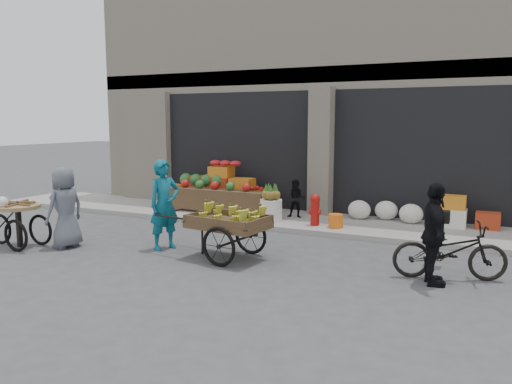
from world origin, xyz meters
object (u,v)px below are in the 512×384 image
at_px(seated_person, 296,199).
at_px(tricycle_cart, 18,219).
at_px(vendor_woman, 164,205).
at_px(bicycle, 450,251).
at_px(vendor_grey, 65,208).
at_px(fire_hydrant, 315,208).
at_px(banana_cart, 226,220).
at_px(cyclist, 434,234).
at_px(orange_bucket, 336,221).
at_px(pineapple_bin, 271,210).

distance_m(seated_person, tricycle_cart, 6.10).
distance_m(vendor_woman, tricycle_cart, 2.90).
relative_size(vendor_woman, bicycle, 1.01).
xyz_separation_m(tricycle_cart, vendor_grey, (0.86, 0.37, 0.22)).
xyz_separation_m(fire_hydrant, banana_cart, (-0.69, -2.88, 0.20)).
height_order(banana_cart, cyclist, cyclist).
distance_m(bicycle, cyclist, 0.55).
bearing_deg(tricycle_cart, cyclist, 8.35).
bearing_deg(bicycle, orange_bucket, 30.33).
height_order(pineapple_bin, cyclist, cyclist).
xyz_separation_m(orange_bucket, banana_cart, (-1.19, -2.83, 0.44)).
height_order(seated_person, banana_cart, seated_person).
height_order(tricycle_cart, bicycle, tricycle_cart).
relative_size(seated_person, banana_cart, 0.38).
distance_m(fire_hydrant, vendor_grey, 5.26).
bearing_deg(bicycle, banana_cart, 80.62).
relative_size(seated_person, vendor_woman, 0.54).
distance_m(pineapple_bin, banana_cart, 2.98).
distance_m(tricycle_cart, vendor_grey, 0.97).
relative_size(banana_cart, tricycle_cart, 1.71).
height_order(pineapple_bin, orange_bucket, pineapple_bin).
xyz_separation_m(orange_bucket, vendor_grey, (-4.38, -3.49, 0.52)).
distance_m(fire_hydrant, banana_cart, 2.97).
relative_size(seated_person, vendor_grey, 0.59).
bearing_deg(orange_bucket, banana_cart, -112.73).
height_order(fire_hydrant, seated_person, seated_person).
bearing_deg(tricycle_cart, fire_hydrant, 39.70).
relative_size(pineapple_bin, orange_bucket, 1.62).
bearing_deg(vendor_woman, pineapple_bin, 5.23).
bearing_deg(tricycle_cart, pineapple_bin, 47.59).
relative_size(fire_hydrant, vendor_grey, 0.45).
xyz_separation_m(pineapple_bin, cyclist, (3.92, -2.88, 0.41)).
bearing_deg(cyclist, fire_hydrant, 28.58).
distance_m(orange_bucket, tricycle_cart, 6.52).
distance_m(orange_bucket, seated_person, 1.42).
relative_size(orange_bucket, banana_cart, 0.13).
bearing_deg(orange_bucket, fire_hydrant, 174.29).
relative_size(seated_person, cyclist, 0.60).
bearing_deg(tricycle_cart, vendor_woman, 22.92).
xyz_separation_m(pineapple_bin, fire_hydrant, (1.10, -0.05, 0.13)).
height_order(pineapple_bin, banana_cart, banana_cart).
bearing_deg(vendor_grey, vendor_woman, 120.56).
bearing_deg(vendor_grey, seated_person, 150.92).
bearing_deg(cyclist, pineapple_bin, 37.36).
distance_m(fire_hydrant, tricycle_cart, 6.15).
distance_m(pineapple_bin, orange_bucket, 1.61).
xyz_separation_m(vendor_woman, tricycle_cart, (-2.66, -1.12, -0.30)).
bearing_deg(cyclist, orange_bucket, 23.54).
height_order(vendor_woman, vendor_grey, vendor_woman).
height_order(pineapple_bin, vendor_grey, vendor_grey).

